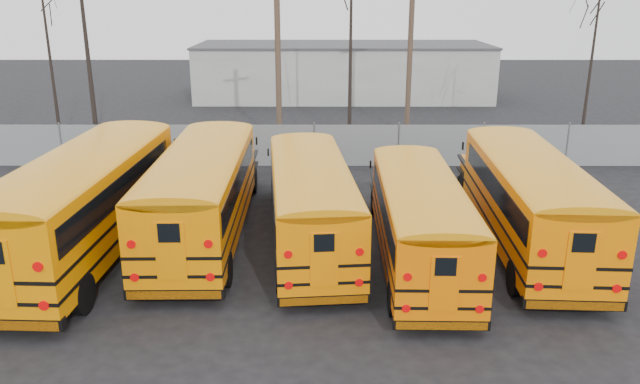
{
  "coord_description": "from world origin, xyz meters",
  "views": [
    {
      "loc": [
        0.33,
        -16.78,
        8.0
      ],
      "look_at": [
        0.29,
        2.97,
        1.6
      ],
      "focal_mm": 35.0,
      "sensor_mm": 36.0,
      "label": 1
    }
  ],
  "objects_px": {
    "bus_d": "(419,213)",
    "utility_pole_left": "(278,51)",
    "utility_pole_right": "(410,46)",
    "bus_c": "(310,196)",
    "bus_b": "(203,186)",
    "bus_a": "(87,194)",
    "bus_e": "(528,193)"
  },
  "relations": [
    {
      "from": "bus_d",
      "to": "utility_pole_left",
      "type": "relative_size",
      "value": 1.04
    },
    {
      "from": "utility_pole_left",
      "to": "utility_pole_right",
      "type": "distance_m",
      "value": 7.99
    },
    {
      "from": "utility_pole_left",
      "to": "bus_c",
      "type": "bearing_deg",
      "value": -92.61
    },
    {
      "from": "bus_b",
      "to": "bus_c",
      "type": "relative_size",
      "value": 1.07
    },
    {
      "from": "bus_b",
      "to": "utility_pole_left",
      "type": "height_order",
      "value": "utility_pole_left"
    },
    {
      "from": "bus_a",
      "to": "bus_e",
      "type": "distance_m",
      "value": 13.92
    },
    {
      "from": "bus_c",
      "to": "bus_e",
      "type": "xyz_separation_m",
      "value": [
        6.99,
        0.01,
        0.11
      ]
    },
    {
      "from": "bus_e",
      "to": "utility_pole_right",
      "type": "bearing_deg",
      "value": 98.22
    },
    {
      "from": "bus_b",
      "to": "bus_d",
      "type": "height_order",
      "value": "bus_b"
    },
    {
      "from": "bus_d",
      "to": "utility_pole_left",
      "type": "xyz_separation_m",
      "value": [
        -5.19,
        15.37,
        3.35
      ]
    },
    {
      "from": "bus_a",
      "to": "bus_c",
      "type": "height_order",
      "value": "bus_a"
    },
    {
      "from": "bus_b",
      "to": "bus_e",
      "type": "xyz_separation_m",
      "value": [
        10.55,
        -0.63,
        -0.03
      ]
    },
    {
      "from": "bus_c",
      "to": "utility_pole_left",
      "type": "distance_m",
      "value": 14.48
    },
    {
      "from": "bus_d",
      "to": "bus_a",
      "type": "bearing_deg",
      "value": 176.7
    },
    {
      "from": "bus_a",
      "to": "bus_c",
      "type": "relative_size",
      "value": 1.15
    },
    {
      "from": "bus_a",
      "to": "bus_e",
      "type": "height_order",
      "value": "bus_a"
    },
    {
      "from": "bus_c",
      "to": "bus_e",
      "type": "height_order",
      "value": "bus_e"
    },
    {
      "from": "bus_a",
      "to": "utility_pole_right",
      "type": "height_order",
      "value": "utility_pole_right"
    },
    {
      "from": "utility_pole_left",
      "to": "bus_d",
      "type": "bearing_deg",
      "value": -81.67
    },
    {
      "from": "bus_b",
      "to": "bus_a",
      "type": "bearing_deg",
      "value": -160.35
    },
    {
      "from": "bus_c",
      "to": "utility_pole_left",
      "type": "height_order",
      "value": "utility_pole_left"
    },
    {
      "from": "utility_pole_right",
      "to": "bus_d",
      "type": "bearing_deg",
      "value": -109.97
    },
    {
      "from": "bus_d",
      "to": "bus_e",
      "type": "distance_m",
      "value": 3.96
    },
    {
      "from": "bus_a",
      "to": "utility_pole_left",
      "type": "bearing_deg",
      "value": 73.33
    },
    {
      "from": "bus_c",
      "to": "utility_pole_left",
      "type": "bearing_deg",
      "value": 92.53
    },
    {
      "from": "bus_a",
      "to": "bus_d",
      "type": "xyz_separation_m",
      "value": [
        10.21,
        -0.78,
        -0.34
      ]
    },
    {
      "from": "bus_b",
      "to": "bus_c",
      "type": "distance_m",
      "value": 3.62
    },
    {
      "from": "bus_a",
      "to": "utility_pole_right",
      "type": "relative_size",
      "value": 1.25
    },
    {
      "from": "bus_b",
      "to": "bus_c",
      "type": "bearing_deg",
      "value": -11.0
    },
    {
      "from": "bus_e",
      "to": "bus_b",
      "type": "bearing_deg",
      "value": 179.56
    },
    {
      "from": "bus_e",
      "to": "utility_pole_right",
      "type": "height_order",
      "value": "utility_pole_right"
    },
    {
      "from": "bus_c",
      "to": "bus_b",
      "type": "bearing_deg",
      "value": 164.65
    }
  ]
}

